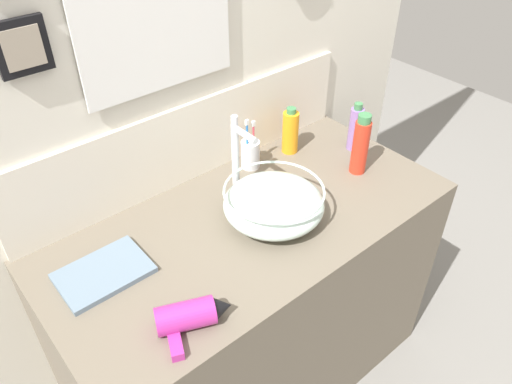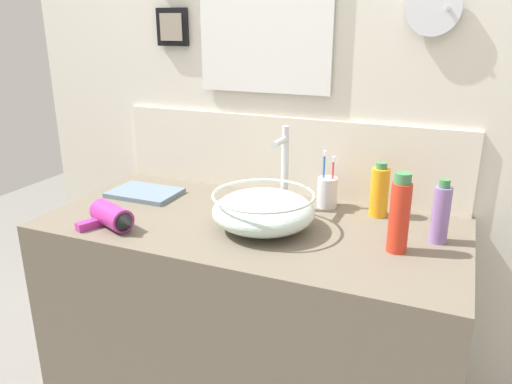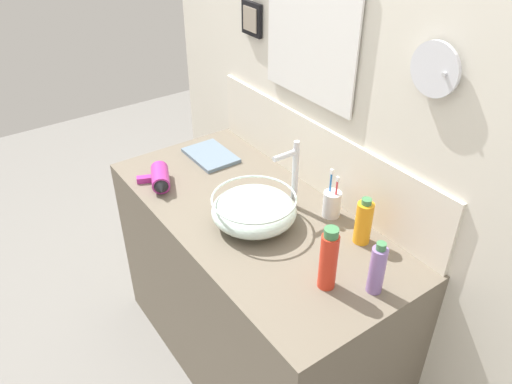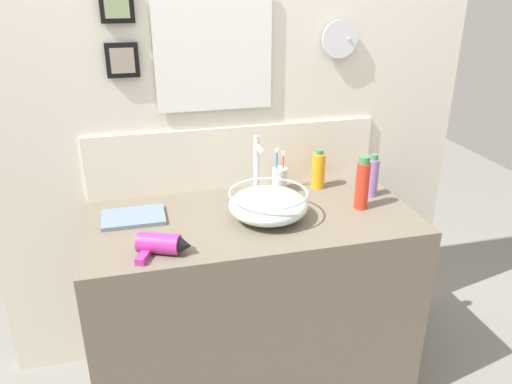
{
  "view_description": "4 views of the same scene",
  "coord_description": "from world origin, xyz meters",
  "px_view_note": "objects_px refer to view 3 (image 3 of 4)",
  "views": [
    {
      "loc": [
        -0.73,
        -0.89,
        1.83
      ],
      "look_at": [
        0.02,
        0.0,
        0.92
      ],
      "focal_mm": 35.0,
      "sensor_mm": 36.0,
      "label": 1
    },
    {
      "loc": [
        0.57,
        -1.31,
        1.41
      ],
      "look_at": [
        0.02,
        0.0,
        0.92
      ],
      "focal_mm": 35.0,
      "sensor_mm": 36.0,
      "label": 2
    },
    {
      "loc": [
        1.24,
        -0.86,
        1.92
      ],
      "look_at": [
        0.02,
        0.0,
        0.92
      ],
      "focal_mm": 35.0,
      "sensor_mm": 36.0,
      "label": 3
    },
    {
      "loc": [
        -0.42,
        -1.7,
        1.69
      ],
      "look_at": [
        0.02,
        0.0,
        0.92
      ],
      "focal_mm": 35.0,
      "sensor_mm": 36.0,
      "label": 4
    }
  ],
  "objects_px": {
    "faucet": "(293,172)",
    "hair_drier": "(160,179)",
    "hand_towel": "(211,155)",
    "toothbrush_cup": "(332,204)",
    "lotion_bottle": "(364,222)",
    "glass_bowl_sink": "(254,210)",
    "spray_bottle": "(328,259)",
    "soap_dispenser": "(377,269)"
  },
  "relations": [
    {
      "from": "lotion_bottle",
      "to": "soap_dispenser",
      "type": "relative_size",
      "value": 0.95
    },
    {
      "from": "lotion_bottle",
      "to": "faucet",
      "type": "bearing_deg",
      "value": -166.63
    },
    {
      "from": "soap_dispenser",
      "to": "spray_bottle",
      "type": "distance_m",
      "value": 0.15
    },
    {
      "from": "spray_bottle",
      "to": "hand_towel",
      "type": "relative_size",
      "value": 0.92
    },
    {
      "from": "hair_drier",
      "to": "glass_bowl_sink",
      "type": "bearing_deg",
      "value": 22.11
    },
    {
      "from": "toothbrush_cup",
      "to": "lotion_bottle",
      "type": "distance_m",
      "value": 0.18
    },
    {
      "from": "hair_drier",
      "to": "soap_dispenser",
      "type": "distance_m",
      "value": 0.95
    },
    {
      "from": "glass_bowl_sink",
      "to": "spray_bottle",
      "type": "bearing_deg",
      "value": -0.02
    },
    {
      "from": "toothbrush_cup",
      "to": "lotion_bottle",
      "type": "xyz_separation_m",
      "value": [
        0.17,
        -0.02,
        0.03
      ]
    },
    {
      "from": "glass_bowl_sink",
      "to": "spray_bottle",
      "type": "relative_size",
      "value": 1.39
    },
    {
      "from": "glass_bowl_sink",
      "to": "lotion_bottle",
      "type": "bearing_deg",
      "value": 39.4
    },
    {
      "from": "glass_bowl_sink",
      "to": "toothbrush_cup",
      "type": "distance_m",
      "value": 0.29
    },
    {
      "from": "hand_towel",
      "to": "hair_drier",
      "type": "bearing_deg",
      "value": -72.73
    },
    {
      "from": "toothbrush_cup",
      "to": "lotion_bottle",
      "type": "relative_size",
      "value": 1.09
    },
    {
      "from": "hair_drier",
      "to": "soap_dispenser",
      "type": "relative_size",
      "value": 1.09
    },
    {
      "from": "hair_drier",
      "to": "hand_towel",
      "type": "xyz_separation_m",
      "value": [
        -0.09,
        0.29,
        -0.03
      ]
    },
    {
      "from": "spray_bottle",
      "to": "hair_drier",
      "type": "bearing_deg",
      "value": -168.13
    },
    {
      "from": "faucet",
      "to": "hair_drier",
      "type": "xyz_separation_m",
      "value": [
        -0.42,
        -0.34,
        -0.12
      ]
    },
    {
      "from": "faucet",
      "to": "lotion_bottle",
      "type": "height_order",
      "value": "faucet"
    },
    {
      "from": "glass_bowl_sink",
      "to": "hand_towel",
      "type": "height_order",
      "value": "glass_bowl_sink"
    },
    {
      "from": "lotion_bottle",
      "to": "hand_towel",
      "type": "bearing_deg",
      "value": -171.3
    },
    {
      "from": "lotion_bottle",
      "to": "soap_dispenser",
      "type": "height_order",
      "value": "soap_dispenser"
    },
    {
      "from": "faucet",
      "to": "hand_towel",
      "type": "height_order",
      "value": "faucet"
    },
    {
      "from": "toothbrush_cup",
      "to": "soap_dispenser",
      "type": "distance_m",
      "value": 0.4
    },
    {
      "from": "hand_towel",
      "to": "soap_dispenser",
      "type": "bearing_deg",
      "value": -0.84
    },
    {
      "from": "glass_bowl_sink",
      "to": "lotion_bottle",
      "type": "xyz_separation_m",
      "value": [
        0.3,
        0.24,
        0.02
      ]
    },
    {
      "from": "faucet",
      "to": "hand_towel",
      "type": "xyz_separation_m",
      "value": [
        -0.51,
        -0.05,
        -0.15
      ]
    },
    {
      "from": "faucet",
      "to": "toothbrush_cup",
      "type": "xyz_separation_m",
      "value": [
        0.12,
        0.09,
        -0.11
      ]
    },
    {
      "from": "soap_dispenser",
      "to": "spray_bottle",
      "type": "relative_size",
      "value": 0.84
    },
    {
      "from": "spray_bottle",
      "to": "hand_towel",
      "type": "height_order",
      "value": "spray_bottle"
    },
    {
      "from": "toothbrush_cup",
      "to": "soap_dispenser",
      "type": "bearing_deg",
      "value": -23.03
    },
    {
      "from": "faucet",
      "to": "hair_drier",
      "type": "relative_size",
      "value": 1.38
    },
    {
      "from": "faucet",
      "to": "spray_bottle",
      "type": "bearing_deg",
      "value": -24.04
    },
    {
      "from": "hair_drier",
      "to": "toothbrush_cup",
      "type": "distance_m",
      "value": 0.69
    },
    {
      "from": "glass_bowl_sink",
      "to": "soap_dispenser",
      "type": "relative_size",
      "value": 1.66
    },
    {
      "from": "soap_dispenser",
      "to": "spray_bottle",
      "type": "xyz_separation_m",
      "value": [
        -0.1,
        -0.11,
        0.02
      ]
    },
    {
      "from": "hand_towel",
      "to": "glass_bowl_sink",
      "type": "bearing_deg",
      "value": -13.37
    },
    {
      "from": "glass_bowl_sink",
      "to": "toothbrush_cup",
      "type": "bearing_deg",
      "value": 64.49
    },
    {
      "from": "hair_drier",
      "to": "hand_towel",
      "type": "bearing_deg",
      "value": 107.27
    },
    {
      "from": "faucet",
      "to": "spray_bottle",
      "type": "distance_m",
      "value": 0.43
    },
    {
      "from": "glass_bowl_sink",
      "to": "faucet",
      "type": "height_order",
      "value": "faucet"
    },
    {
      "from": "hair_drier",
      "to": "toothbrush_cup",
      "type": "height_order",
      "value": "toothbrush_cup"
    }
  ]
}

